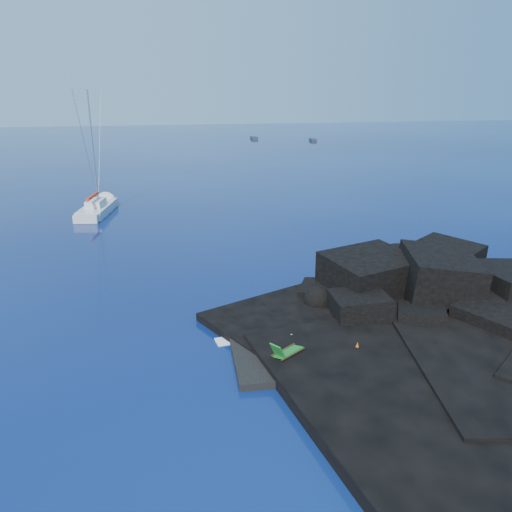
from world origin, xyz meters
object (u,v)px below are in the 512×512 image
(sailboat, at_px, (98,213))
(distant_boat_a, at_px, (254,139))
(sunbather, at_px, (283,338))
(deck_chair, at_px, (288,348))
(distant_boat_b, at_px, (313,141))
(marker_cone, at_px, (357,347))

(sailboat, height_order, distant_boat_a, sailboat)
(sailboat, bearing_deg, sunbather, -60.54)
(sailboat, distance_m, distant_boat_a, 96.37)
(sailboat, xyz_separation_m, sunbather, (10.67, -34.04, 0.53))
(deck_chair, xyz_separation_m, distant_boat_a, (29.22, 123.70, -0.95))
(sailboat, height_order, deck_chair, sailboat)
(distant_boat_a, xyz_separation_m, distant_boat_b, (14.35, -10.19, 0.00))
(sunbather, xyz_separation_m, distant_boat_b, (43.24, 111.72, -0.53))
(sunbather, bearing_deg, distant_boat_b, 59.52)
(sunbather, height_order, marker_cone, marker_cone)
(distant_boat_a, bearing_deg, marker_cone, -96.17)
(sailboat, bearing_deg, deck_chair, -61.83)
(sailboat, bearing_deg, distant_boat_a, 77.82)
(sailboat, xyz_separation_m, deck_chair, (10.35, -35.83, 0.95))
(sailboat, height_order, distant_boat_b, sailboat)
(sunbather, bearing_deg, marker_cone, -41.49)
(distant_boat_b, bearing_deg, distant_boat_a, 154.71)
(deck_chair, distance_m, distant_boat_a, 127.11)
(deck_chair, relative_size, distant_boat_b, 0.38)
(distant_boat_a, bearing_deg, deck_chair, -97.72)
(marker_cone, bearing_deg, distant_boat_a, 78.27)
(deck_chair, distance_m, sunbather, 1.87)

